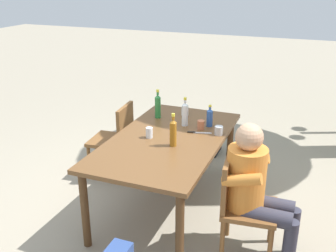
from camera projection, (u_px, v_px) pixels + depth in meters
The scene contains 15 objects.
ground_plane at pixel (168, 206), 4.08m from camera, with size 24.00×24.00×0.00m, color gray.
dining_table at pixel (168, 145), 3.83m from camera, with size 1.85×1.02×0.77m.
chair_far_right at pixel (240, 201), 3.25m from camera, with size 0.49×0.49×0.87m.
chair_near_left at pixel (116, 136), 4.54m from camera, with size 0.48×0.48×0.87m.
person_in_white_shirt at pixel (255, 186), 3.16m from camera, with size 0.47×0.61×1.18m.
bottle_amber at pixel (173, 132), 3.57m from camera, with size 0.06×0.06×0.31m.
bottle_green at pixel (158, 106), 4.27m from camera, with size 0.06×0.06×0.32m.
bottle_clear at pixel (185, 114), 4.05m from camera, with size 0.06×0.06×0.30m.
bottle_blue at pixel (210, 117), 4.04m from camera, with size 0.06×0.06×0.23m.
cup_white at pixel (185, 111), 4.38m from camera, with size 0.08×0.08×0.10m, color white.
cup_glass at pixel (149, 133), 3.78m from camera, with size 0.07×0.07×0.10m, color silver.
cup_terracotta at pixel (201, 125), 3.99m from camera, with size 0.07×0.07×0.09m, color #BC6B47.
cup_steel at pixel (219, 130), 3.85m from camera, with size 0.08×0.08×0.09m, color #B2B7BC.
table_knife at pixel (198, 133), 3.91m from camera, with size 0.08×0.24×0.01m.
backpack_by_far_side at pixel (212, 137), 5.22m from camera, with size 0.33×0.22×0.44m.
Camera 1 is at (3.25, 1.28, 2.25)m, focal length 42.06 mm.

